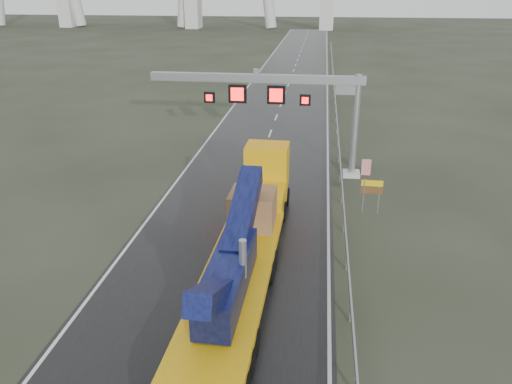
# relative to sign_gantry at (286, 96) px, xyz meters

# --- Properties ---
(ground) EXTENTS (400.00, 400.00, 0.00)m
(ground) POSITION_rel_sign_gantry_xyz_m (-2.10, -17.99, -5.61)
(ground) COLOR #272C1F
(ground) RESTS_ON ground
(road) EXTENTS (11.00, 200.00, 0.02)m
(road) POSITION_rel_sign_gantry_xyz_m (-2.10, 22.01, -5.60)
(road) COLOR black
(road) RESTS_ON ground
(guardrail) EXTENTS (0.20, 140.00, 1.40)m
(guardrail) POSITION_rel_sign_gantry_xyz_m (4.00, 12.01, -4.91)
(guardrail) COLOR gray
(guardrail) RESTS_ON ground
(sign_gantry) EXTENTS (14.90, 1.20, 7.42)m
(sign_gantry) POSITION_rel_sign_gantry_xyz_m (0.00, 0.00, 0.00)
(sign_gantry) COLOR silver
(sign_gantry) RESTS_ON ground
(heavy_haul_truck) EXTENTS (3.24, 19.65, 4.60)m
(heavy_haul_truck) POSITION_rel_sign_gantry_xyz_m (-0.85, -12.49, -3.83)
(heavy_haul_truck) COLOR #C3940A
(heavy_haul_truck) RESTS_ON ground
(exit_sign_pair) EXTENTS (1.26, 0.10, 2.16)m
(exit_sign_pair) POSITION_rel_sign_gantry_xyz_m (5.61, -6.28, -4.10)
(exit_sign_pair) COLOR #9EA1A7
(exit_sign_pair) RESTS_ON ground
(striped_barrier) EXTENTS (0.66, 0.37, 1.10)m
(striped_barrier) POSITION_rel_sign_gantry_xyz_m (5.85, 0.39, -5.06)
(striped_barrier) COLOR red
(striped_barrier) RESTS_ON ground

